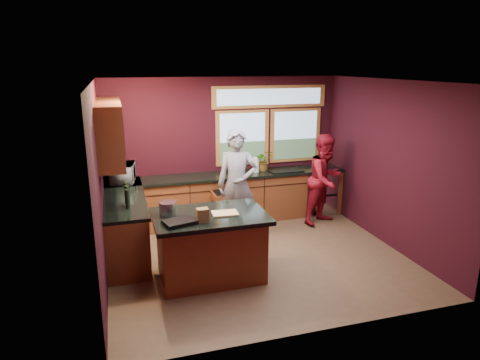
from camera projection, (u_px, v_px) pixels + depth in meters
name	position (u px, v px, depth m)	size (l,w,h in m)	color
floor	(258.00, 257.00, 6.70)	(4.50, 4.50, 0.00)	brown
room_shell	(214.00, 143.00, 6.36)	(4.52, 4.02, 2.71)	black
back_counter	(239.00, 197.00, 8.20)	(4.50, 0.64, 0.93)	brown
left_counter	(125.00, 223.00, 6.83)	(0.64, 2.30, 0.93)	brown
island	(210.00, 246.00, 5.98)	(1.55, 1.05, 0.95)	brown
person_grey	(237.00, 185.00, 7.29)	(0.69, 0.45, 1.88)	slate
person_red	(325.00, 179.00, 7.96)	(0.82, 0.64, 1.70)	maroon
microwave	(123.00, 173.00, 7.43)	(0.58, 0.40, 0.32)	#999999
potted_plant	(264.00, 161.00, 8.21)	(0.36, 0.31, 0.40)	#999999
paper_towel	(256.00, 165.00, 8.13)	(0.12, 0.12, 0.28)	white
cutting_board	(225.00, 213.00, 5.86)	(0.35, 0.25, 0.02)	tan
stock_pot	(168.00, 208.00, 5.82)	(0.24, 0.24, 0.18)	#B4B4B9
paper_bag	(203.00, 215.00, 5.56)	(0.15, 0.12, 0.18)	brown
black_tray	(180.00, 222.00, 5.49)	(0.40, 0.28, 0.05)	black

